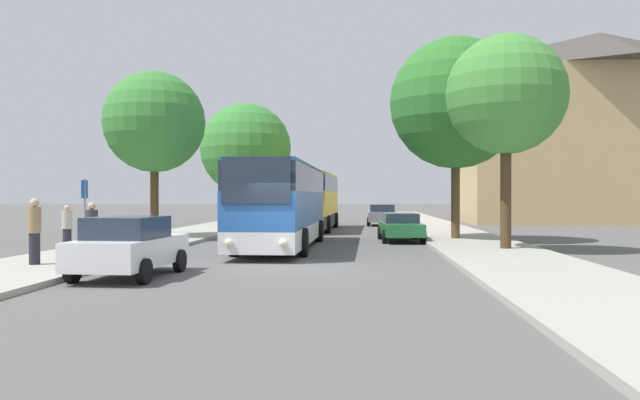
{
  "coord_description": "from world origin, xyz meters",
  "views": [
    {
      "loc": [
        2.24,
        -18.11,
        2.1
      ],
      "look_at": [
        0.15,
        13.11,
        1.9
      ],
      "focal_mm": 35.0,
      "sensor_mm": 36.0,
      "label": 1
    }
  ],
  "objects_px": {
    "bus_front": "(283,204)",
    "pedestrian_waiting_far": "(67,228)",
    "pedestrian_waiting_near": "(92,231)",
    "bus_middle": "(312,200)",
    "tree_right_near": "(506,95)",
    "parked_car_left_curb": "(129,246)",
    "tree_left_far": "(246,149)",
    "parked_car_right_far": "(382,215)",
    "tree_left_near": "(154,122)",
    "tree_right_mid": "(456,103)",
    "parked_car_right_near": "(401,226)",
    "pedestrian_walking_back": "(34,231)",
    "bus_stop_sign": "(85,208)"
  },
  "relations": [
    {
      "from": "bus_front",
      "to": "bus_middle",
      "type": "distance_m",
      "value": 13.27
    },
    {
      "from": "pedestrian_waiting_far",
      "to": "pedestrian_waiting_near",
      "type": "bearing_deg",
      "value": 35.46
    },
    {
      "from": "pedestrian_waiting_near",
      "to": "bus_middle",
      "type": "bearing_deg",
      "value": -87.5
    },
    {
      "from": "parked_car_right_near",
      "to": "pedestrian_walking_back",
      "type": "height_order",
      "value": "pedestrian_walking_back"
    },
    {
      "from": "tree_right_mid",
      "to": "bus_front",
      "type": "bearing_deg",
      "value": -150.99
    },
    {
      "from": "bus_middle",
      "to": "tree_left_far",
      "type": "relative_size",
      "value": 1.25
    },
    {
      "from": "tree_left_near",
      "to": "tree_right_near",
      "type": "xyz_separation_m",
      "value": [
        15.4,
        -5.98,
        0.18
      ]
    },
    {
      "from": "tree_left_near",
      "to": "parked_car_right_far",
      "type": "bearing_deg",
      "value": 52.18
    },
    {
      "from": "parked_car_right_far",
      "to": "pedestrian_waiting_near",
      "type": "height_order",
      "value": "pedestrian_waiting_near"
    },
    {
      "from": "bus_middle",
      "to": "parked_car_left_curb",
      "type": "distance_m",
      "value": 22.73
    },
    {
      "from": "bus_front",
      "to": "tree_right_near",
      "type": "xyz_separation_m",
      "value": [
        8.55,
        -1.31,
        4.08
      ]
    },
    {
      "from": "bus_middle",
      "to": "parked_car_right_far",
      "type": "relative_size",
      "value": 2.71
    },
    {
      "from": "bus_front",
      "to": "tree_right_near",
      "type": "height_order",
      "value": "tree_right_near"
    },
    {
      "from": "pedestrian_waiting_near",
      "to": "bus_front",
      "type": "bearing_deg",
      "value": -110.67
    },
    {
      "from": "bus_front",
      "to": "parked_car_left_curb",
      "type": "relative_size",
      "value": 2.97
    },
    {
      "from": "bus_front",
      "to": "tree_right_near",
      "type": "distance_m",
      "value": 9.56
    },
    {
      "from": "parked_car_right_far",
      "to": "tree_right_near",
      "type": "bearing_deg",
      "value": 102.53
    },
    {
      "from": "pedestrian_walking_back",
      "to": "parked_car_right_near",
      "type": "bearing_deg",
      "value": 157.55
    },
    {
      "from": "parked_car_right_far",
      "to": "tree_right_near",
      "type": "height_order",
      "value": "tree_right_near"
    },
    {
      "from": "bus_front",
      "to": "tree_right_mid",
      "type": "bearing_deg",
      "value": 29.7
    },
    {
      "from": "parked_car_left_curb",
      "to": "bus_front",
      "type": "bearing_deg",
      "value": 76.17
    },
    {
      "from": "parked_car_right_far",
      "to": "pedestrian_waiting_near",
      "type": "bearing_deg",
      "value": 71.49
    },
    {
      "from": "bus_stop_sign",
      "to": "pedestrian_walking_back",
      "type": "relative_size",
      "value": 1.34
    },
    {
      "from": "bus_front",
      "to": "pedestrian_waiting_far",
      "type": "height_order",
      "value": "bus_front"
    },
    {
      "from": "bus_stop_sign",
      "to": "parked_car_right_far",
      "type": "bearing_deg",
      "value": 66.78
    },
    {
      "from": "bus_stop_sign",
      "to": "parked_car_right_near",
      "type": "bearing_deg",
      "value": 40.22
    },
    {
      "from": "tree_left_near",
      "to": "tree_left_far",
      "type": "xyz_separation_m",
      "value": [
        1.57,
        15.52,
        -0.12
      ]
    },
    {
      "from": "parked_car_right_near",
      "to": "tree_right_mid",
      "type": "relative_size",
      "value": 0.49
    },
    {
      "from": "parked_car_left_curb",
      "to": "pedestrian_walking_back",
      "type": "height_order",
      "value": "pedestrian_walking_back"
    },
    {
      "from": "parked_car_right_far",
      "to": "pedestrian_waiting_far",
      "type": "relative_size",
      "value": 2.47
    },
    {
      "from": "pedestrian_waiting_far",
      "to": "tree_right_mid",
      "type": "xyz_separation_m",
      "value": [
        14.89,
        7.41,
        5.41
      ]
    },
    {
      "from": "bus_stop_sign",
      "to": "pedestrian_walking_back",
      "type": "distance_m",
      "value": 2.79
    },
    {
      "from": "bus_stop_sign",
      "to": "tree_right_near",
      "type": "height_order",
      "value": "tree_right_near"
    },
    {
      "from": "bus_front",
      "to": "parked_car_left_curb",
      "type": "height_order",
      "value": "bus_front"
    },
    {
      "from": "parked_car_right_near",
      "to": "parked_car_right_far",
      "type": "relative_size",
      "value": 1.14
    },
    {
      "from": "parked_car_right_near",
      "to": "tree_left_far",
      "type": "height_order",
      "value": "tree_left_far"
    },
    {
      "from": "tree_right_near",
      "to": "tree_right_mid",
      "type": "relative_size",
      "value": 0.86
    },
    {
      "from": "parked_car_left_curb",
      "to": "parked_car_right_far",
      "type": "xyz_separation_m",
      "value": [
        7.46,
        28.73,
        -0.03
      ]
    },
    {
      "from": "bus_front",
      "to": "pedestrian_waiting_near",
      "type": "distance_m",
      "value": 8.25
    },
    {
      "from": "bus_front",
      "to": "pedestrian_waiting_far",
      "type": "bearing_deg",
      "value": -155.56
    },
    {
      "from": "parked_car_right_near",
      "to": "pedestrian_waiting_far",
      "type": "distance_m",
      "value": 14.39
    },
    {
      "from": "parked_car_right_near",
      "to": "tree_left_far",
      "type": "distance_m",
      "value": 19.68
    },
    {
      "from": "parked_car_right_near",
      "to": "tree_right_mid",
      "type": "height_order",
      "value": "tree_right_mid"
    },
    {
      "from": "pedestrian_waiting_far",
      "to": "tree_right_near",
      "type": "relative_size",
      "value": 0.2
    },
    {
      "from": "pedestrian_waiting_near",
      "to": "tree_left_far",
      "type": "xyz_separation_m",
      "value": [
        -0.26,
        26.68,
        4.52
      ]
    },
    {
      "from": "bus_middle",
      "to": "tree_right_near",
      "type": "bearing_deg",
      "value": -58.41
    },
    {
      "from": "pedestrian_waiting_far",
      "to": "tree_right_mid",
      "type": "relative_size",
      "value": 0.18
    },
    {
      "from": "bus_middle",
      "to": "pedestrian_waiting_far",
      "type": "xyz_separation_m",
      "value": [
        -7.48,
        -16.52,
        -0.88
      ]
    },
    {
      "from": "parked_car_left_curb",
      "to": "tree_left_far",
      "type": "height_order",
      "value": "tree_left_far"
    },
    {
      "from": "tree_left_near",
      "to": "bus_stop_sign",
      "type": "bearing_deg",
      "value": -84.36
    }
  ]
}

